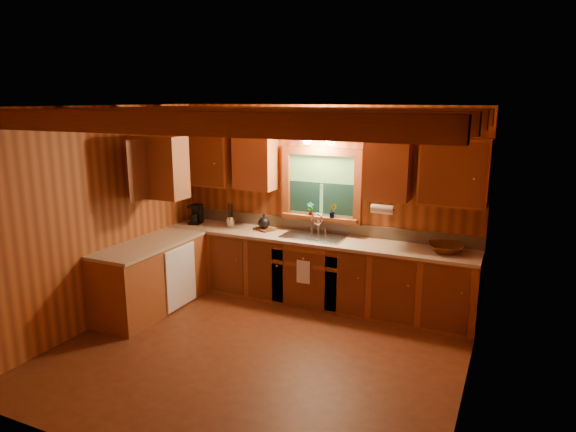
% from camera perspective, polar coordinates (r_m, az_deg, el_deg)
% --- Properties ---
extents(room, '(4.20, 4.20, 4.20)m').
position_cam_1_polar(room, '(5.21, -3.68, -2.32)').
color(room, '#592B15').
rests_on(room, ground).
extents(ceiling_beams, '(4.20, 2.54, 0.18)m').
position_cam_1_polar(ceiling_beams, '(5.03, -3.88, 10.87)').
color(ceiling_beams, brown).
rests_on(ceiling_beams, room).
extents(base_cabinets, '(4.20, 2.22, 0.86)m').
position_cam_1_polar(base_cabinets, '(6.77, -2.10, -6.38)').
color(base_cabinets, brown).
rests_on(base_cabinets, ground).
extents(countertop, '(4.20, 2.24, 0.04)m').
position_cam_1_polar(countertop, '(6.64, -2.00, -2.71)').
color(countertop, tan).
rests_on(countertop, base_cabinets).
extents(backsplash, '(4.20, 0.02, 0.16)m').
position_cam_1_polar(backsplash, '(6.95, 3.74, -1.15)').
color(backsplash, tan).
rests_on(backsplash, room).
extents(dishwasher_panel, '(0.02, 0.60, 0.80)m').
position_cam_1_polar(dishwasher_panel, '(6.78, -11.87, -6.64)').
color(dishwasher_panel, white).
rests_on(dishwasher_panel, base_cabinets).
extents(upper_cabinets, '(4.19, 1.77, 0.78)m').
position_cam_1_polar(upper_cabinets, '(6.60, -2.21, 5.71)').
color(upper_cabinets, brown).
rests_on(upper_cabinets, room).
extents(window, '(1.12, 0.08, 1.00)m').
position_cam_1_polar(window, '(6.82, 3.75, 3.28)').
color(window, brown).
rests_on(window, room).
extents(window_sill, '(1.06, 0.14, 0.04)m').
position_cam_1_polar(window_sill, '(6.86, 3.56, -0.14)').
color(window_sill, brown).
rests_on(window_sill, room).
extents(wall_sconce, '(0.45, 0.21, 0.17)m').
position_cam_1_polar(wall_sconce, '(6.63, 3.45, 8.55)').
color(wall_sconce, black).
rests_on(wall_sconce, room).
extents(paper_towel_roll, '(0.27, 0.11, 0.11)m').
position_cam_1_polar(paper_towel_roll, '(6.27, 10.49, 0.75)').
color(paper_towel_roll, white).
rests_on(paper_towel_roll, upper_cabinets).
extents(dish_towel, '(0.18, 0.01, 0.30)m').
position_cam_1_polar(dish_towel, '(6.53, 1.71, -6.28)').
color(dish_towel, white).
rests_on(dish_towel, base_cabinets).
extents(sink, '(0.82, 0.48, 0.43)m').
position_cam_1_polar(sink, '(6.73, 2.86, -2.71)').
color(sink, silver).
rests_on(sink, countertop).
extents(coffee_maker, '(0.16, 0.20, 0.28)m').
position_cam_1_polar(coffee_maker, '(7.53, -10.24, 0.21)').
color(coffee_maker, black).
rests_on(coffee_maker, countertop).
extents(utensil_crock, '(0.12, 0.12, 0.33)m').
position_cam_1_polar(utensil_crock, '(7.29, -6.47, -0.54)').
color(utensil_crock, silver).
rests_on(utensil_crock, countertop).
extents(cutting_board, '(0.32, 0.28, 0.02)m').
position_cam_1_polar(cutting_board, '(7.07, -2.70, -1.48)').
color(cutting_board, '#5E2B14').
rests_on(cutting_board, countertop).
extents(teakettle, '(0.16, 0.16, 0.20)m').
position_cam_1_polar(teakettle, '(7.05, -2.71, -0.75)').
color(teakettle, black).
rests_on(teakettle, cutting_board).
extents(wicker_basket, '(0.50, 0.50, 0.10)m').
position_cam_1_polar(wicker_basket, '(6.32, 17.21, -3.45)').
color(wicker_basket, '#48230C').
rests_on(wicker_basket, countertop).
extents(potted_plant_left, '(0.11, 0.09, 0.18)m').
position_cam_1_polar(potted_plant_left, '(6.86, 2.52, 0.81)').
color(potted_plant_left, '#5E2B14').
rests_on(potted_plant_left, window_sill).
extents(potted_plant_right, '(0.11, 0.09, 0.19)m').
position_cam_1_polar(potted_plant_right, '(6.74, 5.03, 0.58)').
color(potted_plant_right, '#5E2B14').
rests_on(potted_plant_right, window_sill).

